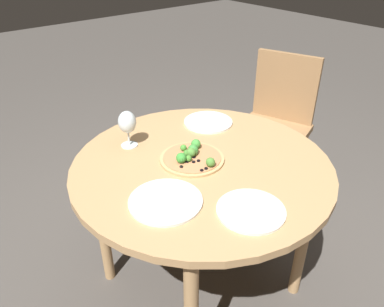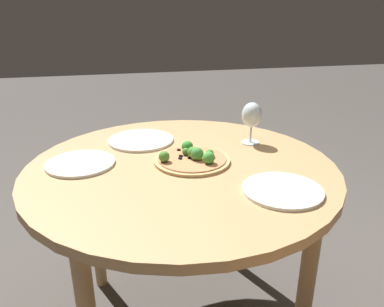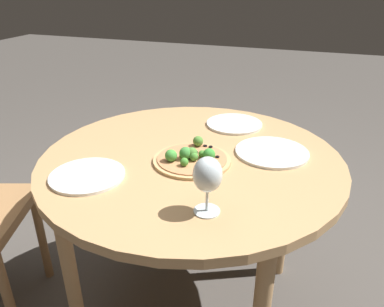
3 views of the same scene
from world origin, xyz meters
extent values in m
plane|color=#4C4742|center=(0.00, 0.00, 0.00)|extent=(12.00, 12.00, 0.00)
cylinder|color=tan|center=(0.00, 0.00, 0.69)|extent=(1.04, 1.04, 0.03)
cylinder|color=tan|center=(0.32, -0.32, 0.34)|extent=(0.05, 0.05, 0.68)
cylinder|color=tan|center=(-0.32, 0.32, 0.34)|extent=(0.05, 0.05, 0.68)
cylinder|color=tan|center=(0.32, 0.32, 0.34)|extent=(0.05, 0.05, 0.68)
cube|color=#997047|center=(0.79, 0.28, 0.46)|extent=(0.51, 0.51, 0.04)
cube|color=#997047|center=(0.96, 0.34, 0.69)|extent=(0.15, 0.37, 0.41)
cylinder|color=#997047|center=(0.57, 0.38, 0.22)|extent=(0.04, 0.04, 0.44)
cylinder|color=#997047|center=(0.68, 0.06, 0.22)|extent=(0.04, 0.04, 0.44)
cylinder|color=#997047|center=(0.89, 0.49, 0.22)|extent=(0.04, 0.04, 0.44)
cylinder|color=#997047|center=(1.00, 0.17, 0.22)|extent=(0.04, 0.04, 0.44)
cylinder|color=tan|center=(-0.02, 0.04, 0.71)|extent=(0.26, 0.26, 0.01)
cylinder|color=tan|center=(-0.02, 0.04, 0.72)|extent=(0.23, 0.23, 0.00)
sphere|color=#458D32|center=(-0.01, 0.10, 0.74)|extent=(0.03, 0.03, 0.03)
sphere|color=#478630|center=(-0.05, 0.03, 0.73)|extent=(0.03, 0.03, 0.03)
sphere|color=#4F853D|center=(0.00, 0.05, 0.74)|extent=(0.03, 0.03, 0.03)
sphere|color=#468532|center=(-0.03, 0.06, 0.74)|extent=(0.03, 0.03, 0.03)
sphere|color=#4E8837|center=(-0.02, 0.05, 0.74)|extent=(0.04, 0.04, 0.04)
sphere|color=green|center=(0.04, 0.08, 0.74)|extent=(0.04, 0.04, 0.04)
sphere|color=#4E8434|center=(-0.01, -0.06, 0.74)|extent=(0.04, 0.04, 0.04)
sphere|color=green|center=(-0.08, 0.04, 0.74)|extent=(0.04, 0.04, 0.04)
sphere|color=#408C3B|center=(0.00, 0.05, 0.74)|extent=(0.04, 0.04, 0.04)
sphere|color=#4D842B|center=(0.01, 0.06, 0.73)|extent=(0.03, 0.03, 0.03)
cylinder|color=black|center=(-0.02, 0.00, 0.72)|extent=(0.01, 0.01, 0.00)
cylinder|color=black|center=(-0.01, 0.03, 0.72)|extent=(0.01, 0.01, 0.00)
cylinder|color=black|center=(-0.06, 0.02, 0.72)|extent=(0.01, 0.01, 0.00)
cylinder|color=black|center=(-0.05, -0.06, 0.72)|extent=(0.01, 0.01, 0.00)
cylinder|color=black|center=(-0.02, 0.04, 0.72)|extent=(0.01, 0.01, 0.00)
cylinder|color=black|center=(-0.03, -0.06, 0.72)|extent=(0.01, 0.01, 0.00)
cylinder|color=black|center=(-0.10, 0.01, 0.72)|extent=(0.01, 0.01, 0.00)
cylinder|color=black|center=(-0.04, 0.01, 0.72)|extent=(0.01, 0.01, 0.00)
cylinder|color=black|center=(-0.01, 0.05, 0.72)|extent=(0.01, 0.01, 0.00)
cylinder|color=silver|center=(-0.15, 0.30, 0.71)|extent=(0.07, 0.07, 0.00)
cylinder|color=silver|center=(-0.15, 0.30, 0.74)|extent=(0.01, 0.01, 0.06)
ellipsoid|color=silver|center=(-0.15, 0.30, 0.82)|extent=(0.08, 0.08, 0.10)
cylinder|color=silver|center=(-0.26, -0.11, 0.71)|extent=(0.25, 0.25, 0.01)
cylinder|color=silver|center=(-0.07, -0.33, 0.71)|extent=(0.23, 0.23, 0.01)
cylinder|color=silver|center=(0.25, 0.25, 0.71)|extent=(0.23, 0.23, 0.01)
camera|label=1|loc=(-0.83, -0.94, 1.51)|focal=35.00mm
camera|label=2|loc=(1.13, -0.22, 1.21)|focal=35.00mm
camera|label=3|loc=(-0.38, 1.09, 1.28)|focal=35.00mm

